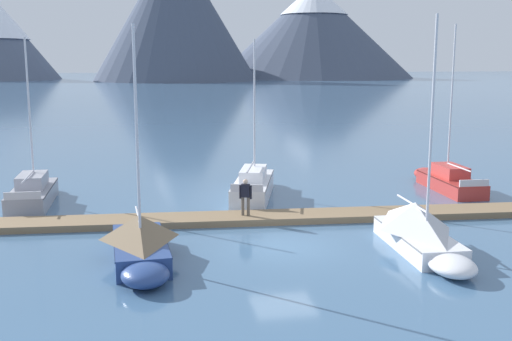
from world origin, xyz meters
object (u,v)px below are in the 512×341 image
Objects in this scene: sailboat_far_berth at (446,179)px; person_on_dock at (246,195)px; sailboat_mid_dock_starboard at (420,230)px; sailboat_nearest_berth at (34,191)px; sailboat_second_berth at (140,242)px; sailboat_mid_dock_port at (254,184)px.

person_on_dock is (-12.55, -5.09, 0.70)m from sailboat_far_berth.
sailboat_mid_dock_starboard is at bearing -42.84° from person_on_dock.
sailboat_far_berth is at bearing -1.69° from sailboat_nearest_berth.
sailboat_second_berth is at bearing -149.96° from sailboat_far_berth.
sailboat_mid_dock_starboard reaches higher than sailboat_nearest_berth.
sailboat_mid_dock_starboard is at bearing -3.20° from sailboat_second_berth.
sailboat_nearest_berth is at bearing 145.02° from sailboat_mid_dock_starboard.
person_on_dock is at bearing 137.16° from sailboat_mid_dock_starboard.
sailboat_mid_dock_starboard is 12.49m from sailboat_far_berth.
sailboat_far_berth is (6.63, 10.58, -0.27)m from sailboat_mid_dock_starboard.
sailboat_nearest_berth is at bearing 117.03° from sailboat_second_berth.
sailboat_mid_dock_port is (6.05, 10.03, -0.10)m from sailboat_second_berth.
sailboat_mid_dock_starboard is (16.09, -11.25, 0.22)m from sailboat_nearest_berth.
sailboat_far_berth is at bearing 30.04° from sailboat_second_berth.
sailboat_nearest_berth is 11.51m from sailboat_mid_dock_port.
sailboat_nearest_berth is at bearing 176.89° from sailboat_mid_dock_port.
sailboat_mid_dock_starboard is 5.28× the size of person_on_dock.
sailboat_second_berth is 6.82m from person_on_dock.
sailboat_nearest_berth is 22.72m from sailboat_far_berth.
sailboat_mid_dock_starboard is 8.09m from person_on_dock.
sailboat_far_berth reaches higher than sailboat_second_berth.
sailboat_second_berth is at bearing 176.80° from sailboat_mid_dock_starboard.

